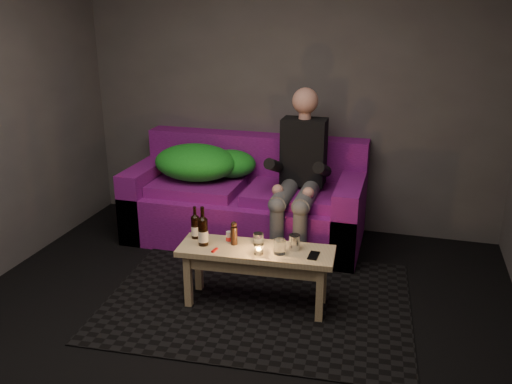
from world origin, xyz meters
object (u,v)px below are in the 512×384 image
(beer_bottle_a, at_px, (195,226))
(beer_bottle_b, at_px, (203,231))
(person, at_px, (299,171))
(sofa, at_px, (247,203))
(steel_cup, at_px, (294,242))
(coffee_table, at_px, (256,259))

(beer_bottle_a, xyz_separation_m, beer_bottle_b, (0.10, -0.10, 0.02))
(person, distance_m, beer_bottle_a, 1.14)
(sofa, xyz_separation_m, steel_cup, (0.69, -1.13, 0.18))
(sofa, xyz_separation_m, coffee_table, (0.42, -1.19, 0.04))
(sofa, distance_m, beer_bottle_a, 1.15)
(beer_bottle_a, bearing_deg, sofa, 86.94)
(beer_bottle_a, relative_size, steel_cup, 2.26)
(beer_bottle_a, bearing_deg, person, 58.55)
(coffee_table, xyz_separation_m, beer_bottle_a, (-0.48, 0.06, 0.17))
(coffee_table, relative_size, beer_bottle_a, 4.58)
(beer_bottle_a, bearing_deg, steel_cup, 0.31)
(person, bearing_deg, steel_cup, -80.42)
(person, xyz_separation_m, steel_cup, (0.16, -0.95, -0.23))
(beer_bottle_b, height_order, steel_cup, beer_bottle_b)
(beer_bottle_a, bearing_deg, beer_bottle_b, -45.08)
(sofa, relative_size, coffee_table, 1.89)
(person, xyz_separation_m, beer_bottle_a, (-0.59, -0.96, -0.19))
(coffee_table, distance_m, steel_cup, 0.30)
(person, bearing_deg, beer_bottle_a, -121.45)
(steel_cup, bearing_deg, beer_bottle_b, -170.91)
(person, bearing_deg, coffee_table, -95.79)
(sofa, xyz_separation_m, beer_bottle_a, (-0.06, -1.13, 0.21))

